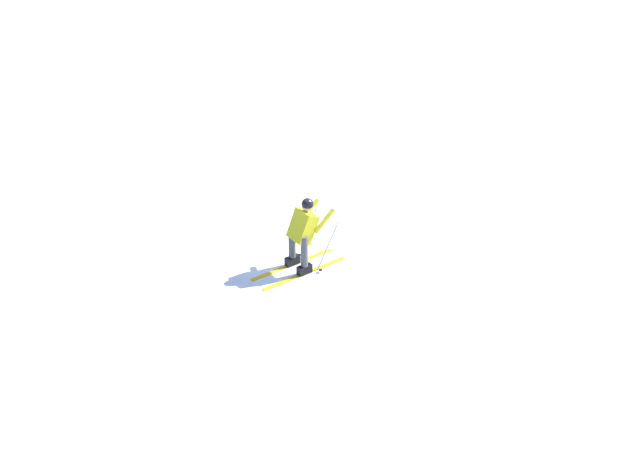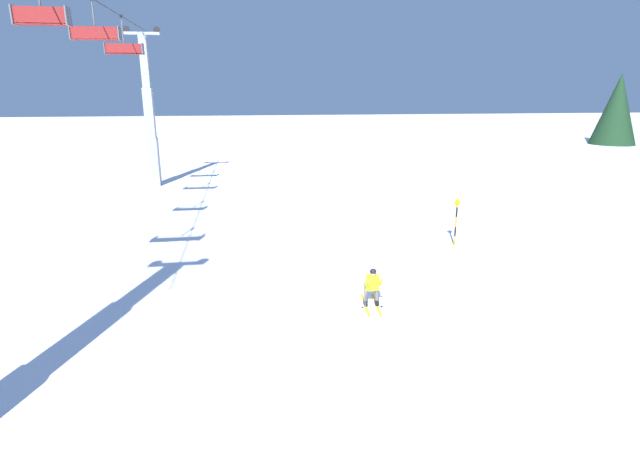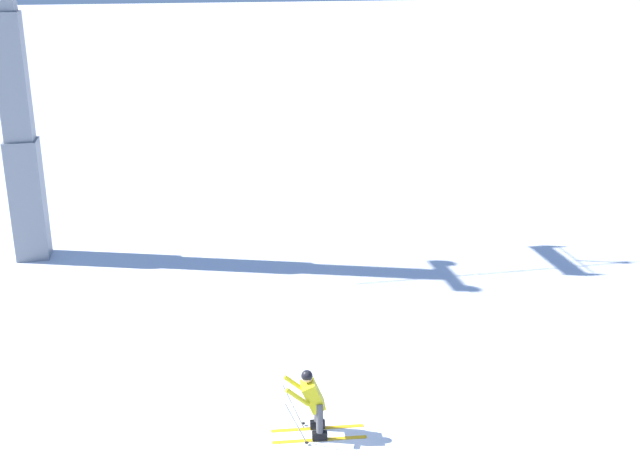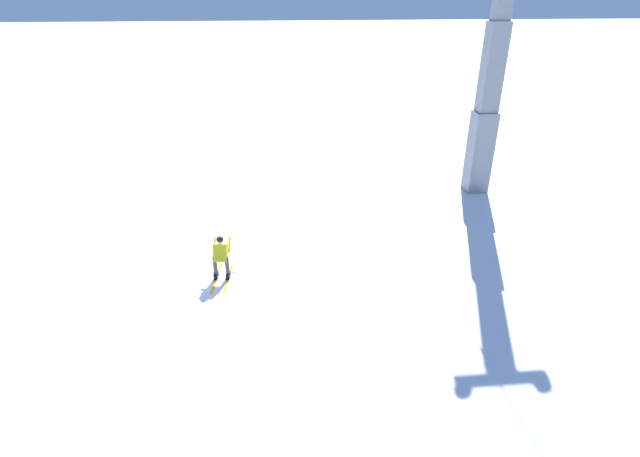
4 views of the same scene
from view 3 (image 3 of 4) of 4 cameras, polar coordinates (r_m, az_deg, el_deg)
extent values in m
plane|color=white|center=(15.31, -3.25, -15.21)|extent=(260.00, 260.00, 0.00)
cube|color=yellow|center=(15.44, -0.02, -14.82)|extent=(1.78, 0.24, 0.01)
cube|color=black|center=(15.39, -0.02, -14.56)|extent=(0.29, 0.13, 0.16)
cylinder|color=#4C4C51|center=(15.19, -0.02, -13.37)|extent=(0.13, 0.13, 0.60)
cube|color=yellow|center=(15.76, -0.18, -14.05)|extent=(1.78, 0.24, 0.01)
cube|color=black|center=(15.71, -0.18, -13.79)|extent=(0.29, 0.13, 0.16)
cylinder|color=#4C4C51|center=(15.50, -0.18, -12.61)|extent=(0.13, 0.13, 0.60)
cube|color=gold|center=(15.13, -0.52, -11.78)|extent=(0.49, 0.46, 0.61)
sphere|color=tan|center=(14.93, -0.94, -10.57)|extent=(0.20, 0.20, 0.20)
sphere|color=black|center=(14.92, -0.94, -10.46)|extent=(0.22, 0.22, 0.22)
cylinder|color=gold|center=(14.86, -1.62, -11.93)|extent=(0.46, 0.12, 0.40)
cylinder|color=gray|center=(15.11, -1.66, -13.83)|extent=(0.46, 0.10, 1.02)
cylinder|color=black|center=(15.29, -0.96, -15.02)|extent=(0.07, 0.07, 0.01)
cylinder|color=gold|center=(15.25, -1.76, -11.04)|extent=(0.46, 0.12, 0.40)
cylinder|color=gray|center=(15.58, -1.84, -12.72)|extent=(0.44, 0.17, 1.02)
cylinder|color=black|center=(15.82, -1.18, -13.71)|extent=(0.07, 0.07, 0.01)
cube|color=gray|center=(24.80, -20.11, 1.95)|extent=(0.92, 0.92, 3.54)
cube|color=gray|center=(24.05, -21.08, 10.03)|extent=(0.77, 0.77, 3.54)
camera|label=1|loc=(23.40, 13.33, 15.19)|focal=40.88mm
camera|label=2|loc=(20.61, -47.57, 8.25)|focal=27.37mm
camera|label=4|loc=(21.50, 37.24, 14.49)|focal=27.17mm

